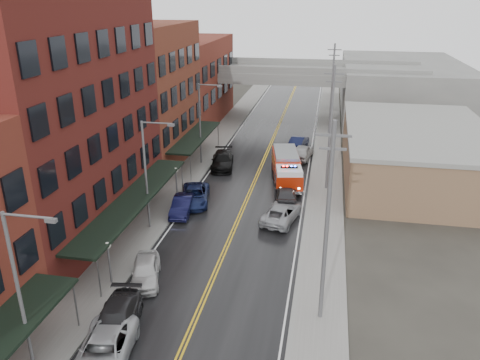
{
  "coord_description": "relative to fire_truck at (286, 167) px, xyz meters",
  "views": [
    {
      "loc": [
        6.78,
        -8.1,
        17.78
      ],
      "look_at": [
        -0.14,
        28.45,
        3.0
      ],
      "focal_mm": 35.0,
      "sensor_mm": 36.0,
      "label": 1
    }
  ],
  "objects": [
    {
      "name": "sidewalk_right",
      "position": [
        4.14,
        -6.18,
        -1.51
      ],
      "size": [
        3.0,
        160.0,
        0.15
      ],
      "primitive_type": "cube",
      "color": "slate",
      "rests_on": "ground"
    },
    {
      "name": "parked_car_right_2",
      "position": [
        1.17,
        7.66,
        -0.75
      ],
      "size": [
        2.65,
        5.13,
        1.67
      ],
      "primitive_type": "imported",
      "rotation": [
        0.0,
        0.0,
        3.0
      ],
      "color": "#B4B4B4",
      "rests_on": "ground"
    },
    {
      "name": "globe_lamp_2",
      "position": [
        -9.56,
        -6.18,
        0.73
      ],
      "size": [
        0.44,
        0.44,
        3.12
      ],
      "color": "#59595B",
      "rests_on": "ground"
    },
    {
      "name": "parked_car_left_6",
      "position": [
        -7.71,
        -6.67,
        -0.83
      ],
      "size": [
        3.5,
        5.78,
        1.5
      ],
      "primitive_type": "imported",
      "rotation": [
        0.0,
        0.0,
        0.2
      ],
      "color": "#111B43",
      "rests_on": "ground"
    },
    {
      "name": "street_lamp_1",
      "position": [
        -9.71,
        -12.18,
        3.6
      ],
      "size": [
        2.64,
        0.22,
        9.0
      ],
      "color": "#59595B",
      "rests_on": "ground"
    },
    {
      "name": "parked_car_left_7",
      "position": [
        -7.31,
        3.02,
        -0.76
      ],
      "size": [
        3.17,
        5.95,
        1.64
      ],
      "primitive_type": "imported",
      "rotation": [
        0.0,
        0.0,
        0.16
      ],
      "color": "black",
      "rests_on": "ground"
    },
    {
      "name": "overpass",
      "position": [
        -3.16,
        25.82,
        4.4
      ],
      "size": [
        40.0,
        10.0,
        7.5
      ],
      "color": "slate",
      "rests_on": "ground"
    },
    {
      "name": "utility_pole_2",
      "position": [
        4.04,
        18.82,
        4.72
      ],
      "size": [
        1.8,
        0.24,
        12.0
      ],
      "color": "#59595B",
      "rests_on": "ground"
    },
    {
      "name": "parked_car_left_2",
      "position": [
        -6.76,
        -26.99,
        -0.8
      ],
      "size": [
        3.47,
        6.0,
        1.57
      ],
      "primitive_type": "imported",
      "rotation": [
        0.0,
        0.0,
        0.16
      ],
      "color": "#A3A6AB",
      "rests_on": "ground"
    },
    {
      "name": "brick_building_b",
      "position": [
        -16.46,
        -13.18,
        7.42
      ],
      "size": [
        9.0,
        20.0,
        18.0
      ],
      "primitive_type": "cube",
      "color": "#4D1614",
      "rests_on": "ground"
    },
    {
      "name": "fire_truck",
      "position": [
        0.0,
        0.0,
        0.0
      ],
      "size": [
        4.31,
        8.33,
        2.92
      ],
      "rotation": [
        0.0,
        0.0,
        0.18
      ],
      "color": "#9E1D07",
      "rests_on": "ground"
    },
    {
      "name": "tan_building",
      "position": [
        12.84,
        3.82,
        0.92
      ],
      "size": [
        14.0,
        22.0,
        5.0
      ],
      "primitive_type": "cube",
      "color": "brown",
      "rests_on": "ground"
    },
    {
      "name": "curb_left",
      "position": [
        -8.81,
        -6.18,
        -1.51
      ],
      "size": [
        0.3,
        160.0,
        0.15
      ],
      "primitive_type": "cube",
      "color": "gray",
      "rests_on": "ground"
    },
    {
      "name": "parked_car_right_3",
      "position": [
        0.44,
        11.62,
        -0.81
      ],
      "size": [
        2.41,
        4.93,
        1.56
      ],
      "primitive_type": "imported",
      "rotation": [
        0.0,
        0.0,
        2.97
      ],
      "color": "black",
      "rests_on": "ground"
    },
    {
      "name": "parked_car_right_0",
      "position": [
        0.44,
        -8.8,
        -0.85
      ],
      "size": [
        3.54,
        5.68,
        1.47
      ],
      "primitive_type": "imported",
      "rotation": [
        0.0,
        0.0,
        2.92
      ],
      "color": "gray",
      "rests_on": "ground"
    },
    {
      "name": "parked_car_left_4",
      "position": [
        -7.47,
        -19.38,
        -0.82
      ],
      "size": [
        3.04,
        4.82,
        1.53
      ],
      "primitive_type": "imported",
      "rotation": [
        0.0,
        0.0,
        0.3
      ],
      "color": "#BBBBBB",
      "rests_on": "ground"
    },
    {
      "name": "street_lamp_2",
      "position": [
        -9.71,
        3.82,
        3.6
      ],
      "size": [
        2.64,
        0.22,
        9.0
      ],
      "color": "#59595B",
      "rests_on": "ground"
    },
    {
      "name": "parked_car_left_5",
      "position": [
        -8.16,
        -8.98,
        -0.84
      ],
      "size": [
        2.02,
        4.63,
        1.48
      ],
      "primitive_type": "imported",
      "rotation": [
        0.0,
        0.0,
        0.1
      ],
      "color": "black",
      "rests_on": "ground"
    },
    {
      "name": "street_lamp_0",
      "position": [
        -9.71,
        -28.18,
        3.6
      ],
      "size": [
        2.64,
        0.22,
        9.0
      ],
      "color": "#59595B",
      "rests_on": "ground"
    },
    {
      "name": "right_far_block",
      "position": [
        14.84,
        33.82,
        2.42
      ],
      "size": [
        18.0,
        30.0,
        8.0
      ],
      "primitive_type": "cube",
      "color": "slate",
      "rests_on": "ground"
    },
    {
      "name": "sidewalk_left",
      "position": [
        -10.46,
        -6.18,
        -1.51
      ],
      "size": [
        3.0,
        160.0,
        0.15
      ],
      "primitive_type": "cube",
      "color": "slate",
      "rests_on": "ground"
    },
    {
      "name": "globe_lamp_1",
      "position": [
        -9.56,
        -20.18,
        0.73
      ],
      "size": [
        0.44,
        0.44,
        3.12
      ],
      "color": "#59595B",
      "rests_on": "ground"
    },
    {
      "name": "parked_car_left_3",
      "position": [
        -7.19,
        -24.62,
        -0.79
      ],
      "size": [
        2.98,
        5.7,
        1.58
      ],
      "primitive_type": "imported",
      "rotation": [
        0.0,
        0.0,
        0.15
      ],
      "color": "black",
      "rests_on": "ground"
    },
    {
      "name": "brick_building_far",
      "position": [
        -16.46,
        21.82,
        4.42
      ],
      "size": [
        9.0,
        20.0,
        12.0
      ],
      "primitive_type": "cube",
      "color": "maroon",
      "rests_on": "ground"
    },
    {
      "name": "awning_1",
      "position": [
        -10.65,
        -13.18,
        1.41
      ],
      "size": [
        2.6,
        18.0,
        3.09
      ],
      "color": "black",
      "rests_on": "ground"
    },
    {
      "name": "brick_building_c",
      "position": [
        -16.46,
        4.32,
        5.92
      ],
      "size": [
        9.0,
        15.0,
        15.0
      ],
      "primitive_type": "cube",
      "color": "brown",
      "rests_on": "ground"
    },
    {
      "name": "utility_pole_0",
      "position": [
        4.04,
        -21.18,
        4.72
      ],
      "size": [
        1.8,
        0.24,
        12.0
      ],
      "color": "#59595B",
      "rests_on": "ground"
    },
    {
      "name": "awning_2",
      "position": [
        -10.65,
        4.32,
        1.4
      ],
      "size": [
        2.6,
        13.0,
        3.09
      ],
      "color": "black",
      "rests_on": "ground"
    },
    {
      "name": "road",
      "position": [
        -3.16,
        -6.18,
        -1.57
      ],
      "size": [
        11.0,
        160.0,
        0.02
      ],
      "primitive_type": "cube",
      "color": "black",
      "rests_on": "ground"
    },
    {
      "name": "parked_car_right_1",
      "position": [
        0.44,
        -5.11,
        -0.85
      ],
      "size": [
        2.63,
        5.26,
        1.47
      ],
      "primitive_type": "imported",
      "rotation": [
        0.0,
        0.0,
        3.26
      ],
      "color": "#2A2A2D",
      "rests_on": "ground"
    },
    {
      "name": "curb_right",
      "position": [
        2.49,
        -6.18,
        -1.51
      ],
      "size": [
        0.3,
        160.0,
        0.15
      ],
      "primitive_type": "cube",
      "color": "gray",
      "rests_on": "ground"
    },
    {
      "name": "utility_pole_1",
      "position": [
        4.04,
        -1.18,
        4.72
      ],
      "size": [
        1.8,
        0.24,
        12.0
      ],
      "color": "#59595B",
      "rests_on": "ground"
    }
  ]
}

